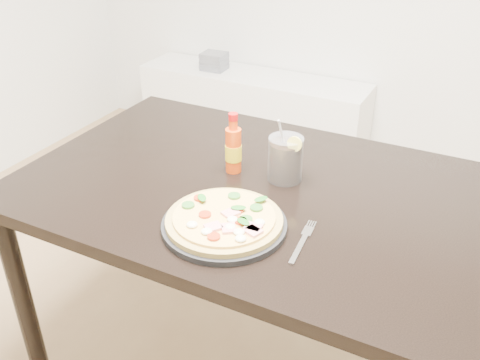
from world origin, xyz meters
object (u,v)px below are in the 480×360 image
at_px(pizza, 225,219).
at_px(fork, 303,240).
at_px(cola_cup, 285,160).
at_px(media_console, 252,114).
at_px(plate, 224,225).
at_px(hot_sauce_bottle, 233,149).
at_px(dining_table, 258,209).

height_order(pizza, fork, pizza).
relative_size(pizza, fork, 1.59).
distance_m(pizza, cola_cup, 0.31).
height_order(fork, media_console, fork).
distance_m(plate, pizza, 0.02).
bearing_deg(hot_sauce_bottle, media_console, 113.75).
distance_m(plate, cola_cup, 0.31).
height_order(pizza, cola_cup, cola_cup).
xyz_separation_m(plate, hot_sauce_bottle, (-0.12, 0.28, 0.07)).
bearing_deg(dining_table, plate, -86.94).
bearing_deg(pizza, cola_cup, 83.27).
xyz_separation_m(cola_cup, fork, (0.16, -0.27, -0.06)).
relative_size(hot_sauce_bottle, fork, 1.00).
distance_m(plate, fork, 0.20).
distance_m(dining_table, fork, 0.30).
xyz_separation_m(pizza, media_console, (-0.78, 1.77, -0.53)).
height_order(dining_table, plate, plate).
bearing_deg(media_console, pizza, -66.29).
xyz_separation_m(dining_table, plate, (0.01, -0.23, 0.09)).
bearing_deg(fork, pizza, -173.63).
xyz_separation_m(hot_sauce_bottle, media_console, (-0.66, 1.49, -0.57)).
relative_size(dining_table, cola_cup, 7.29).
relative_size(dining_table, media_console, 1.00).
height_order(plate, media_console, plate).
bearing_deg(fork, plate, -174.21).
bearing_deg(media_console, fork, -60.58).
distance_m(pizza, hot_sauce_bottle, 0.31).
distance_m(dining_table, plate, 0.25).
bearing_deg(hot_sauce_bottle, pizza, -66.49).
height_order(dining_table, cola_cup, cola_cup).
distance_m(pizza, fork, 0.20).
distance_m(pizza, media_console, 2.00).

